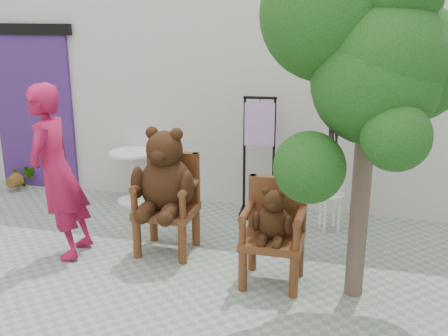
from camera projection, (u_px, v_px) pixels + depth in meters
name	position (u px, v px, depth m)	size (l,w,h in m)	color
ground_plane	(173.00, 303.00, 4.64)	(60.00, 60.00, 0.00)	gray
back_wall	(249.00, 87.00, 7.08)	(9.00, 1.00, 3.00)	beige
doorway	(34.00, 108.00, 7.43)	(1.40, 0.11, 2.33)	#402061
chair_big	(166.00, 184.00, 5.45)	(0.67, 0.72, 1.36)	#4A2510
chair_small	(274.00, 224.00, 4.88)	(0.56, 0.52, 0.99)	#4A2510
person	(57.00, 173.00, 5.34)	(0.66, 0.43, 1.80)	#A0133B
cafe_table	(133.00, 171.00, 6.99)	(0.60, 0.60, 0.70)	white
display_stand	(259.00, 172.00, 6.46)	(0.48, 0.40, 1.51)	black
stool_bucket	(332.00, 178.00, 6.03)	(0.32, 0.32, 1.45)	white
tree	(372.00, 37.00, 4.09)	(1.68, 1.68, 3.19)	#48372B
potted_plant	(19.00, 177.00, 7.55)	(0.34, 0.29, 0.37)	#0F360E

